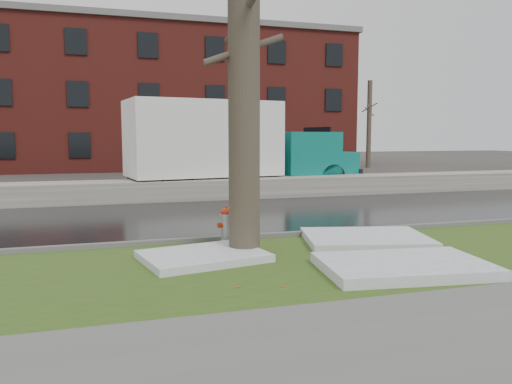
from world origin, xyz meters
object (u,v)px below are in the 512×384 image
object	(u,v)px
tree	(244,54)
fire_hydrant	(226,224)
worker	(176,153)
box_truck	(231,146)

from	to	relation	value
tree	fire_hydrant	bearing A→B (deg)	99.18
worker	tree	bearing A→B (deg)	73.37
fire_hydrant	box_truck	distance (m)	9.80
tree	worker	xyz separation A→B (m)	(0.00, 9.52, -2.19)
fire_hydrant	worker	distance (m)	8.71
worker	box_truck	bearing A→B (deg)	-178.91
box_truck	worker	distance (m)	2.47
tree	box_truck	bearing A→B (deg)	77.17
fire_hydrant	tree	size ratio (longest dim) A/B	0.11
fire_hydrant	tree	xyz separation A→B (m)	(0.15, -0.90, 3.42)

